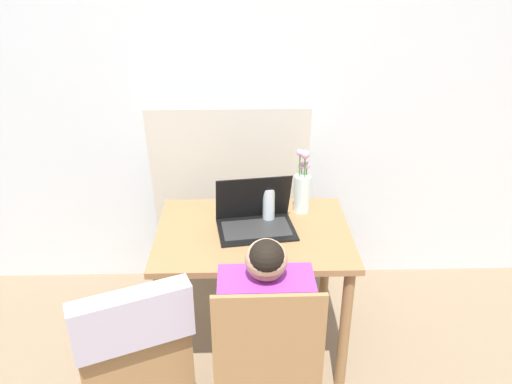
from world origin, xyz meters
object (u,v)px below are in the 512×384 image
object	(u,v)px
person_seated	(265,319)
laptop	(255,216)
chair_occupied	(266,372)
chair_spare	(135,354)
water_bottle	(269,204)
flower_vase	(302,189)

from	to	relation	value
person_seated	laptop	size ratio (longest dim) A/B	2.58
chair_occupied	person_seated	size ratio (longest dim) A/B	0.91
chair_spare	water_bottle	size ratio (longest dim) A/B	4.81
person_seated	flower_vase	bearing A→B (deg)	-107.15
chair_spare	laptop	xyz separation A→B (m)	(0.44, 0.74, 0.14)
chair_occupied	chair_spare	xyz separation A→B (m)	(-0.47, -0.05, 0.15)
chair_occupied	laptop	bearing A→B (deg)	-88.38
chair_occupied	laptop	xyz separation A→B (m)	(-0.02, 0.69, 0.30)
chair_occupied	flower_vase	xyz separation A→B (m)	(0.22, 0.85, 0.36)
flower_vase	water_bottle	world-z (taller)	flower_vase
chair_spare	person_seated	world-z (taller)	person_seated
water_bottle	flower_vase	bearing A→B (deg)	29.19
laptop	water_bottle	xyz separation A→B (m)	(0.07, 0.06, 0.03)
laptop	chair_spare	bearing A→B (deg)	-129.05
person_seated	water_bottle	bearing A→B (deg)	-94.50
person_seated	water_bottle	distance (m)	0.65
chair_spare	person_seated	bearing A→B (deg)	178.13
chair_occupied	laptop	distance (m)	0.75
person_seated	water_bottle	size ratio (longest dim) A/B	5.22
chair_occupied	chair_spare	size ratio (longest dim) A/B	0.99
laptop	water_bottle	size ratio (longest dim) A/B	2.02
chair_occupied	flower_vase	world-z (taller)	flower_vase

